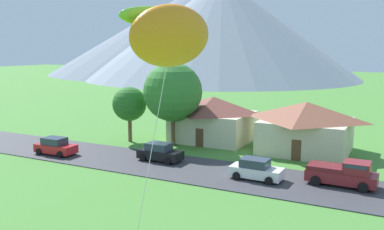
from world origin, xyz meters
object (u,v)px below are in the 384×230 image
object	(u,v)px
house_left_center	(306,126)
pickup_truck_maroon_east_side	(343,173)
house_right_center	(213,118)
kite_flyer_with_kite	(170,41)
parked_car_black_west_end	(160,152)
tree_center	(173,92)
tree_right_of_center	(129,104)
parked_car_white_mid_east	(256,170)
parked_car_red_mid_west	(55,146)

from	to	relation	value
house_left_center	pickup_truck_maroon_east_side	xyz separation A→B (m)	(5.01, -9.84, -1.62)
house_right_center	kite_flyer_with_kite	xyz separation A→B (m)	(13.18, -32.43, 8.10)
house_left_center	parked_car_black_west_end	world-z (taller)	house_left_center
parked_car_black_west_end	tree_center	bearing A→B (deg)	109.05
house_left_center	tree_right_of_center	xyz separation A→B (m)	(-18.82, -4.35, 1.63)
parked_car_white_mid_east	kite_flyer_with_kite	world-z (taller)	kite_flyer_with_kite
parked_car_black_west_end	pickup_truck_maroon_east_side	xyz separation A→B (m)	(16.33, 0.26, 0.19)
tree_center	parked_car_white_mid_east	size ratio (longest dim) A/B	2.14
parked_car_red_mid_west	parked_car_white_mid_east	world-z (taller)	same
house_left_center	parked_car_black_west_end	xyz separation A→B (m)	(-11.32, -10.11, -1.81)
house_right_center	parked_car_white_mid_east	world-z (taller)	house_right_center
house_left_center	pickup_truck_maroon_east_side	bearing A→B (deg)	-63.02
house_left_center	tree_center	xyz separation A→B (m)	(-13.50, -3.77, 3.19)
parked_car_white_mid_east	pickup_truck_maroon_east_side	xyz separation A→B (m)	(6.48, 1.52, 0.19)
house_right_center	parked_car_red_mid_west	bearing A→B (deg)	-130.24
house_left_center	parked_car_red_mid_west	xyz separation A→B (m)	(-21.83, -12.80, -1.81)
parked_car_black_west_end	kite_flyer_with_kite	world-z (taller)	kite_flyer_with_kite
kite_flyer_with_kite	parked_car_black_west_end	bearing A→B (deg)	122.45
parked_car_black_west_end	house_right_center	bearing A→B (deg)	86.13
house_right_center	parked_car_white_mid_east	distance (m)	15.05
house_right_center	tree_center	world-z (taller)	tree_center
house_left_center	tree_center	world-z (taller)	tree_center
parked_car_white_mid_east	house_right_center	bearing A→B (deg)	127.68
pickup_truck_maroon_east_side	parked_car_white_mid_east	bearing A→B (deg)	-166.82
parked_car_red_mid_west	tree_right_of_center	bearing A→B (deg)	70.39
pickup_truck_maroon_east_side	tree_right_of_center	bearing A→B (deg)	167.01
house_right_center	parked_car_black_west_end	world-z (taller)	house_right_center
parked_car_black_west_end	parked_car_white_mid_east	xyz separation A→B (m)	(9.85, -1.25, 0.00)
parked_car_red_mid_west	tree_center	bearing A→B (deg)	47.31
pickup_truck_maroon_east_side	kite_flyer_with_kite	xyz separation A→B (m)	(-2.43, -22.12, 9.67)
house_right_center	kite_flyer_with_kite	size ratio (longest dim) A/B	0.76
house_left_center	parked_car_black_west_end	bearing A→B (deg)	-138.23
parked_car_black_west_end	parked_car_white_mid_east	world-z (taller)	same
house_right_center	parked_car_black_west_end	distance (m)	10.75
parked_car_red_mid_west	kite_flyer_with_kite	world-z (taller)	kite_flyer_with_kite
tree_right_of_center	house_left_center	bearing A→B (deg)	13.01
parked_car_black_west_end	parked_car_white_mid_east	distance (m)	9.93
parked_car_black_west_end	tree_right_of_center	bearing A→B (deg)	142.50
tree_right_of_center	parked_car_white_mid_east	size ratio (longest dim) A/B	1.47
tree_right_of_center	pickup_truck_maroon_east_side	size ratio (longest dim) A/B	1.19
pickup_truck_maroon_east_side	kite_flyer_with_kite	size ratio (longest dim) A/B	0.44
house_right_center	kite_flyer_with_kite	world-z (taller)	kite_flyer_with_kite
house_left_center	tree_center	distance (m)	14.38
tree_right_of_center	parked_car_black_west_end	world-z (taller)	tree_right_of_center
parked_car_white_mid_east	pickup_truck_maroon_east_side	size ratio (longest dim) A/B	0.81
tree_right_of_center	parked_car_red_mid_west	xyz separation A→B (m)	(-3.01, -8.45, -3.43)
house_right_center	parked_car_white_mid_east	xyz separation A→B (m)	(9.14, -11.83, -1.77)
tree_right_of_center	pickup_truck_maroon_east_side	world-z (taller)	tree_right_of_center
kite_flyer_with_kite	tree_right_of_center	bearing A→B (deg)	127.77
tree_right_of_center	parked_car_red_mid_west	distance (m)	9.61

